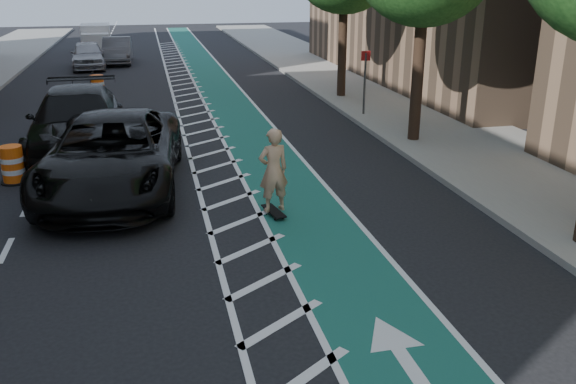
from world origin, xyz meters
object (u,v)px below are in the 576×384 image
object	(u,v)px
suv_far	(77,121)
barrel_a	(13,165)
skateboarder	(273,170)
suv_near	(112,154)

from	to	relation	value
suv_far	barrel_a	xyz separation A→B (m)	(-1.40, -2.66, -0.48)
suv_far	barrel_a	world-z (taller)	suv_far
skateboarder	suv_near	distance (m)	4.36
skateboarder	suv_far	world-z (taller)	skateboarder
suv_far	suv_near	bearing A→B (deg)	-73.97
suv_far	barrel_a	size ratio (longest dim) A/B	6.69
barrel_a	suv_near	bearing A→B (deg)	-24.98
skateboarder	suv_near	xyz separation A→B (m)	(-3.52, 2.56, -0.13)
skateboarder	suv_near	size ratio (longest dim) A/B	0.28
skateboarder	barrel_a	distance (m)	7.19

